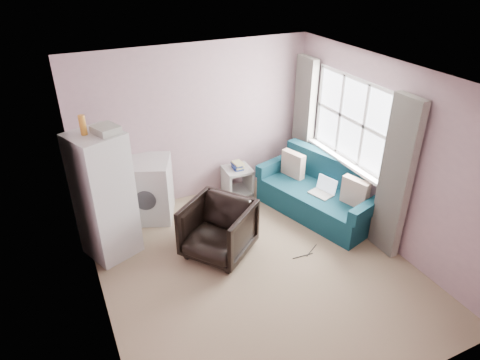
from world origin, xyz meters
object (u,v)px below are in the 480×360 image
object	(u,v)px
fridge	(104,196)
side_table	(237,179)
sofa	(321,194)
washing_machine	(148,188)
armchair	(218,227)

from	to	relation	value
fridge	side_table	xyz separation A→B (m)	(2.19, 0.66, -0.60)
sofa	washing_machine	bearing A→B (deg)	140.84
washing_machine	side_table	bearing A→B (deg)	23.53
fridge	sofa	world-z (taller)	fridge
fridge	washing_machine	xyz separation A→B (m)	(0.70, 0.63, -0.39)
washing_machine	sofa	distance (m)	2.65
side_table	armchair	bearing A→B (deg)	-124.18
washing_machine	armchair	bearing A→B (deg)	-42.74
armchair	side_table	size ratio (longest dim) A/B	1.42
fridge	washing_machine	distance (m)	1.02
armchair	washing_machine	world-z (taller)	washing_machine
armchair	sofa	bearing A→B (deg)	60.93
side_table	fridge	bearing A→B (deg)	-163.31
washing_machine	side_table	xyz separation A→B (m)	(1.49, 0.03, -0.21)
armchair	side_table	xyz separation A→B (m)	(0.90, 1.32, -0.14)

